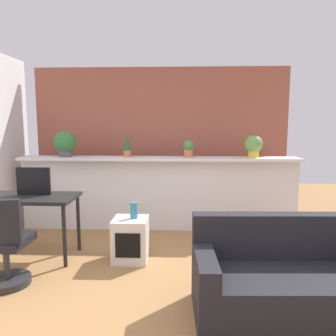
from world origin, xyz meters
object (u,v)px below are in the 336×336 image
potted_plant_2 (188,148)px  potted_plant_3 (254,145)px  tv_monitor (34,181)px  couch (288,282)px  desk (29,203)px  potted_plant_1 (127,145)px  vase_on_shelf (134,210)px  potted_plant_0 (65,143)px  side_cube_shelf (130,239)px  office_chair (3,249)px

potted_plant_2 → potted_plant_3: bearing=3.9°
tv_monitor → couch: size_ratio=0.25×
potted_plant_2 → desk: size_ratio=0.23×
potted_plant_2 → couch: size_ratio=0.16×
potted_plant_1 → vase_on_shelf: potted_plant_1 is taller
potted_plant_2 → couch: potted_plant_2 is taller
potted_plant_0 → desk: potted_plant_0 is taller
potted_plant_1 → tv_monitor: size_ratio=0.84×
potted_plant_0 → potted_plant_3: potted_plant_0 is taller
potted_plant_0 → desk: 1.29m
potted_plant_3 → side_cube_shelf: size_ratio=0.65×
desk → office_chair: office_chair is taller
office_chair → couch: office_chair is taller
potted_plant_2 → potted_plant_3: potted_plant_3 is taller
desk → potted_plant_0: bearing=86.9°
potted_plant_2 → vase_on_shelf: size_ratio=1.35×
potted_plant_1 → potted_plant_3: size_ratio=1.04×
tv_monitor → vase_on_shelf: bearing=-4.0°
potted_plant_0 → tv_monitor: 1.11m
potted_plant_1 → vase_on_shelf: size_ratio=1.81×
desk → potted_plant_3: bearing=21.8°
potted_plant_3 → tv_monitor: (-2.82, -1.06, -0.37)m
potted_plant_0 → vase_on_shelf: bearing=-43.4°
tv_monitor → potted_plant_2: bearing=28.1°
desk → side_cube_shelf: desk is taller
potted_plant_3 → vase_on_shelf: 2.09m
potted_plant_1 → potted_plant_2: 0.91m
office_chair → tv_monitor: bearing=93.3°
potted_plant_1 → tv_monitor: (-0.96, -1.05, -0.36)m
potted_plant_3 → tv_monitor: potted_plant_3 is taller
potted_plant_2 → tv_monitor: bearing=-151.9°
potted_plant_2 → tv_monitor: size_ratio=0.63×
potted_plant_0 → couch: potted_plant_0 is taller
desk → potted_plant_1: bearing=48.8°
office_chair → couch: 2.63m
couch → side_cube_shelf: bearing=144.6°
potted_plant_2 → potted_plant_3: size_ratio=0.77×
office_chair → side_cube_shelf: size_ratio=1.82×
office_chair → vase_on_shelf: (1.16, 0.74, 0.20)m
potted_plant_0 → vase_on_shelf: potted_plant_0 is taller
potted_plant_0 → desk: size_ratio=0.34×
potted_plant_0 → potted_plant_1: bearing=0.9°
tv_monitor → side_cube_shelf: 1.35m
potted_plant_1 → side_cube_shelf: bearing=-79.5°
tv_monitor → office_chair: tv_monitor is taller
couch → desk: bearing=157.9°
potted_plant_2 → office_chair: (-1.82, -1.82, -0.85)m
potted_plant_3 → tv_monitor: size_ratio=0.81×
potted_plant_0 → couch: 3.58m
potted_plant_1 → potted_plant_2: potted_plant_1 is taller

